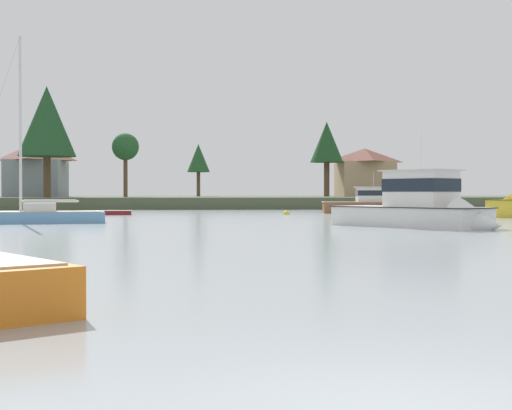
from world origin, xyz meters
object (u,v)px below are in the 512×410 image
at_px(cruiser_wood, 377,207).
at_px(sailboat_skyblue, 33,219).
at_px(dinghy_maroon, 114,213).
at_px(mooring_buoy_yellow, 287,213).
at_px(cruiser_white, 426,214).

height_order(cruiser_wood, sailboat_skyblue, sailboat_skyblue).
xyz_separation_m(dinghy_maroon, mooring_buoy_yellow, (14.85, -0.18, -0.05)).
bearing_deg(sailboat_skyblue, cruiser_white, -18.31).
bearing_deg(dinghy_maroon, mooring_buoy_yellow, -0.68).
height_order(cruiser_white, cruiser_wood, cruiser_white).
xyz_separation_m(cruiser_white, sailboat_skyblue, (-22.60, 7.48, -0.51)).
height_order(dinghy_maroon, sailboat_skyblue, sailboat_skyblue).
height_order(cruiser_white, mooring_buoy_yellow, cruiser_white).
bearing_deg(cruiser_white, sailboat_skyblue, 161.69).
xyz_separation_m(dinghy_maroon, sailboat_skyblue, (-3.19, -17.33, 0.11)).
distance_m(cruiser_white, cruiser_wood, 28.90).
distance_m(dinghy_maroon, cruiser_wood, 24.13).
relative_size(cruiser_wood, sailboat_skyblue, 0.79).
distance_m(cruiser_wood, mooring_buoy_yellow, 9.81).
xyz_separation_m(cruiser_wood, sailboat_skyblue, (-27.02, -21.09, -0.32)).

